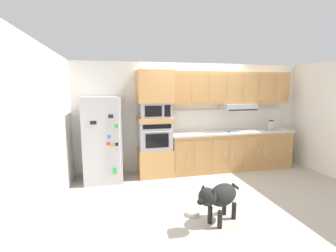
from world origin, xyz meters
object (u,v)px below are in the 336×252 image
refrigerator (103,139)px  screwdriver (229,132)px  microwave (155,110)px  built_in_oven (155,135)px  electric_kettle (271,125)px  dog (219,196)px  dog_food_bowl (193,213)px

refrigerator → screwdriver: bearing=-1.3°
microwave → built_in_oven: bearing=179.2°
electric_kettle → dog: bearing=-137.5°
dog_food_bowl → refrigerator: bearing=127.2°
built_in_oven → dog: size_ratio=0.80×
screwdriver → electric_kettle: bearing=4.2°
built_in_oven → screwdriver: (1.71, -0.13, 0.03)m
built_in_oven → microwave: size_ratio=1.09×
microwave → dog_food_bowl: bearing=-82.0°
built_in_oven → screwdriver: built_in_oven is taller
refrigerator → dog: bearing=-51.7°
electric_kettle → microwave: bearing=179.1°
refrigerator → screwdriver: (2.81, -0.06, 0.05)m
refrigerator → built_in_oven: (1.11, 0.07, 0.02)m
screwdriver → microwave: bearing=175.6°
refrigerator → dog_food_bowl: 2.42m
microwave → electric_kettle: microwave is taller
built_in_oven → dog_food_bowl: bearing=-82.0°
refrigerator → dog_food_bowl: size_ratio=8.80×
screwdriver → electric_kettle: size_ratio=0.67×
electric_kettle → built_in_oven: bearing=179.1°
microwave → dog: (0.55, -2.17, -1.05)m
refrigerator → microwave: (1.11, 0.07, 0.58)m
screwdriver → dog: (-1.16, -2.03, -0.53)m
electric_kettle → dog: size_ratio=0.27×
screwdriver → electric_kettle: electric_kettle is taller
screwdriver → dog: size_ratio=0.18×
refrigerator → built_in_oven: refrigerator is taller
screwdriver → dog_food_bowl: screwdriver is taller
dog → electric_kettle: bearing=-167.6°
dog_food_bowl → dog: bearing=-46.1°
microwave → dog_food_bowl: (0.26, -1.87, -1.43)m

